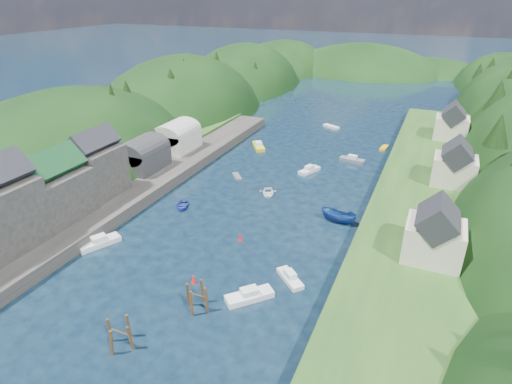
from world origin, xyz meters
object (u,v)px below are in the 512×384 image
at_px(piling_cluster_near, 120,336).
at_px(channel_buoy_far, 240,238).
at_px(piling_cluster_far, 197,299).
at_px(channel_buoy_near, 193,280).

relative_size(piling_cluster_near, channel_buoy_far, 3.33).
distance_m(piling_cluster_near, channel_buoy_far, 23.61).
bearing_deg(piling_cluster_far, channel_buoy_far, 96.89).
xyz_separation_m(piling_cluster_far, channel_buoy_near, (-2.98, 3.96, -0.92)).
distance_m(piling_cluster_far, channel_buoy_far, 15.52).
height_order(piling_cluster_far, channel_buoy_near, piling_cluster_far).
height_order(piling_cluster_near, channel_buoy_near, piling_cluster_near).
xyz_separation_m(piling_cluster_near, channel_buoy_far, (2.54, 23.46, -0.78)).
bearing_deg(piling_cluster_far, channel_buoy_near, 126.89).
xyz_separation_m(piling_cluster_near, piling_cluster_far, (4.40, 8.08, 0.14)).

